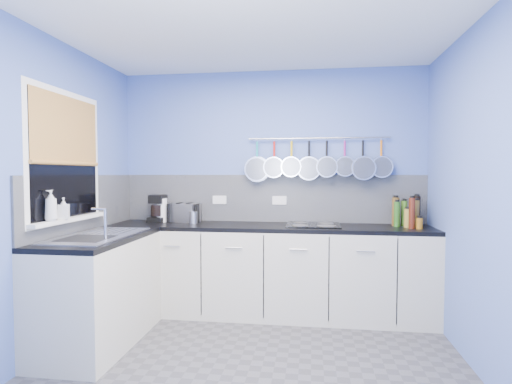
% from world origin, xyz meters
% --- Properties ---
extents(floor, '(3.20, 3.00, 0.02)m').
position_xyz_m(floor, '(0.00, 0.00, -0.01)').
color(floor, '#47474C').
rests_on(floor, ground).
extents(ceiling, '(3.20, 3.00, 0.02)m').
position_xyz_m(ceiling, '(0.00, 0.00, 2.51)').
color(ceiling, white).
rests_on(ceiling, ground).
extents(wall_back, '(3.20, 0.02, 2.50)m').
position_xyz_m(wall_back, '(0.00, 1.51, 1.25)').
color(wall_back, '#4E68B5').
rests_on(wall_back, ground).
extents(wall_front, '(3.20, 0.02, 2.50)m').
position_xyz_m(wall_front, '(0.00, -1.51, 1.25)').
color(wall_front, '#4E68B5').
rests_on(wall_front, ground).
extents(wall_left, '(0.02, 3.00, 2.50)m').
position_xyz_m(wall_left, '(-1.61, 0.00, 1.25)').
color(wall_left, '#4E68B5').
rests_on(wall_left, ground).
extents(wall_right, '(0.02, 3.00, 2.50)m').
position_xyz_m(wall_right, '(1.61, 0.00, 1.25)').
color(wall_right, '#4E68B5').
rests_on(wall_right, ground).
extents(backsplash_back, '(3.20, 0.02, 0.50)m').
position_xyz_m(backsplash_back, '(0.00, 1.49, 1.15)').
color(backsplash_back, gray).
rests_on(backsplash_back, wall_back).
extents(backsplash_left, '(0.02, 1.80, 0.50)m').
position_xyz_m(backsplash_left, '(-1.59, 0.60, 1.15)').
color(backsplash_left, gray).
rests_on(backsplash_left, wall_left).
extents(cabinet_run_back, '(3.20, 0.60, 0.86)m').
position_xyz_m(cabinet_run_back, '(0.00, 1.20, 0.43)').
color(cabinet_run_back, beige).
rests_on(cabinet_run_back, ground).
extents(worktop_back, '(3.20, 0.60, 0.04)m').
position_xyz_m(worktop_back, '(0.00, 1.20, 0.88)').
color(worktop_back, black).
rests_on(worktop_back, cabinet_run_back).
extents(cabinet_run_left, '(0.60, 1.20, 0.86)m').
position_xyz_m(cabinet_run_left, '(-1.30, 0.30, 0.43)').
color(cabinet_run_left, beige).
rests_on(cabinet_run_left, ground).
extents(worktop_left, '(0.60, 1.20, 0.04)m').
position_xyz_m(worktop_left, '(-1.30, 0.30, 0.88)').
color(worktop_left, black).
rests_on(worktop_left, cabinet_run_left).
extents(window_frame, '(0.01, 1.00, 1.10)m').
position_xyz_m(window_frame, '(-1.58, 0.30, 1.55)').
color(window_frame, white).
rests_on(window_frame, wall_left).
extents(window_glass, '(0.01, 0.90, 1.00)m').
position_xyz_m(window_glass, '(-1.57, 0.30, 1.55)').
color(window_glass, black).
rests_on(window_glass, wall_left).
extents(bamboo_blind, '(0.01, 0.90, 0.55)m').
position_xyz_m(bamboo_blind, '(-1.56, 0.30, 1.77)').
color(bamboo_blind, gold).
rests_on(bamboo_blind, wall_left).
extents(window_sill, '(0.10, 0.98, 0.03)m').
position_xyz_m(window_sill, '(-1.55, 0.30, 1.04)').
color(window_sill, white).
rests_on(window_sill, wall_left).
extents(sink_unit, '(0.50, 0.95, 0.01)m').
position_xyz_m(sink_unit, '(-1.30, 0.30, 0.90)').
color(sink_unit, silver).
rests_on(sink_unit, worktop_left).
extents(mixer_tap, '(0.12, 0.08, 0.26)m').
position_xyz_m(mixer_tap, '(-1.14, 0.12, 1.03)').
color(mixer_tap, silver).
rests_on(mixer_tap, worktop_left).
extents(socket_left, '(0.15, 0.01, 0.09)m').
position_xyz_m(socket_left, '(-0.55, 1.48, 1.13)').
color(socket_left, white).
rests_on(socket_left, backsplash_back).
extents(socket_right, '(0.15, 0.01, 0.09)m').
position_xyz_m(socket_right, '(0.10, 1.48, 1.13)').
color(socket_right, white).
rests_on(socket_right, backsplash_back).
extents(pot_rail, '(1.45, 0.02, 0.02)m').
position_xyz_m(pot_rail, '(0.50, 1.45, 1.78)').
color(pot_rail, silver).
rests_on(pot_rail, wall_back).
extents(soap_bottle_a, '(0.10, 0.10, 0.24)m').
position_xyz_m(soap_bottle_a, '(-1.53, 0.03, 1.17)').
color(soap_bottle_a, white).
rests_on(soap_bottle_a, window_sill).
extents(soap_bottle_b, '(0.10, 0.10, 0.17)m').
position_xyz_m(soap_bottle_b, '(-1.53, 0.19, 1.14)').
color(soap_bottle_b, white).
rests_on(soap_bottle_b, window_sill).
extents(paper_towel, '(0.14, 0.14, 0.25)m').
position_xyz_m(paper_towel, '(-1.13, 1.29, 1.02)').
color(paper_towel, white).
rests_on(paper_towel, worktop_back).
extents(coffee_maker, '(0.18, 0.19, 0.29)m').
position_xyz_m(coffee_maker, '(-1.18, 1.28, 1.04)').
color(coffee_maker, black).
rests_on(coffee_maker, worktop_back).
extents(toaster, '(0.34, 0.25, 0.20)m').
position_xyz_m(toaster, '(-0.90, 1.34, 1.00)').
color(toaster, silver).
rests_on(toaster, worktop_back).
extents(canister, '(0.11, 0.11, 0.12)m').
position_xyz_m(canister, '(-0.77, 1.22, 0.96)').
color(canister, silver).
rests_on(canister, worktop_back).
extents(hob, '(0.52, 0.46, 0.01)m').
position_xyz_m(hob, '(0.46, 1.22, 0.91)').
color(hob, black).
rests_on(hob, worktop_back).
extents(pan_0, '(0.26, 0.07, 0.45)m').
position_xyz_m(pan_0, '(-0.14, 1.44, 1.56)').
color(pan_0, silver).
rests_on(pan_0, pot_rail).
extents(pan_1, '(0.22, 0.08, 0.41)m').
position_xyz_m(pan_1, '(0.05, 1.44, 1.57)').
color(pan_1, silver).
rests_on(pan_1, pot_rail).
extents(pan_2, '(0.21, 0.11, 0.40)m').
position_xyz_m(pan_2, '(0.23, 1.44, 1.58)').
color(pan_2, silver).
rests_on(pan_2, pot_rail).
extents(pan_3, '(0.25, 0.09, 0.44)m').
position_xyz_m(pan_3, '(0.41, 1.44, 1.56)').
color(pan_3, silver).
rests_on(pan_3, pot_rail).
extents(pan_4, '(0.22, 0.12, 0.41)m').
position_xyz_m(pan_4, '(0.59, 1.44, 1.58)').
color(pan_4, silver).
rests_on(pan_4, pot_rail).
extents(pan_5, '(0.21, 0.11, 0.40)m').
position_xyz_m(pan_5, '(0.77, 1.44, 1.58)').
color(pan_5, silver).
rests_on(pan_5, pot_rail).
extents(pan_6, '(0.24, 0.12, 0.43)m').
position_xyz_m(pan_6, '(0.95, 1.44, 1.56)').
color(pan_6, silver).
rests_on(pan_6, pot_rail).
extents(pan_7, '(0.22, 0.09, 0.41)m').
position_xyz_m(pan_7, '(1.14, 1.44, 1.58)').
color(pan_7, silver).
rests_on(pan_7, pot_rail).
extents(condiment_0, '(0.07, 0.07, 0.29)m').
position_xyz_m(condiment_0, '(1.46, 1.33, 1.05)').
color(condiment_0, black).
rests_on(condiment_0, worktop_back).
extents(condiment_1, '(0.06, 0.06, 0.25)m').
position_xyz_m(condiment_1, '(1.34, 1.32, 1.02)').
color(condiment_1, '#3F721E').
rests_on(condiment_1, worktop_back).
extents(condiment_2, '(0.07, 0.07, 0.28)m').
position_xyz_m(condiment_2, '(1.26, 1.31, 1.04)').
color(condiment_2, brown).
rests_on(condiment_2, worktop_back).
extents(condiment_3, '(0.06, 0.06, 0.26)m').
position_xyz_m(condiment_3, '(1.43, 1.22, 1.03)').
color(condiment_3, brown).
rests_on(condiment_3, worktop_back).
extents(condiment_4, '(0.07, 0.07, 0.18)m').
position_xyz_m(condiment_4, '(1.35, 1.21, 0.99)').
color(condiment_4, olive).
rests_on(condiment_4, worktop_back).
extents(condiment_5, '(0.06, 0.06, 0.24)m').
position_xyz_m(condiment_5, '(1.26, 1.24, 1.02)').
color(condiment_5, '#265919').
rests_on(condiment_5, worktop_back).
extents(condiment_6, '(0.06, 0.06, 0.10)m').
position_xyz_m(condiment_6, '(1.43, 1.10, 0.95)').
color(condiment_6, '#8C5914').
rests_on(condiment_6, worktop_back).
extents(condiment_7, '(0.06, 0.06, 0.29)m').
position_xyz_m(condiment_7, '(1.37, 1.12, 1.04)').
color(condiment_7, '#4C190C').
rests_on(condiment_7, worktop_back).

